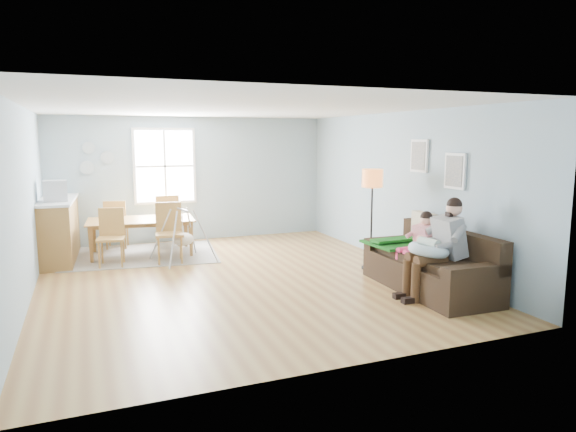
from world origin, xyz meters
name	(u,v)px	position (x,y,z in m)	size (l,w,h in m)	color
room	(236,126)	(0.00, 0.00, 2.42)	(8.40, 9.40, 3.90)	#976435
window	(165,166)	(-0.60, 3.46, 1.65)	(1.32, 0.08, 1.62)	white
pictures	(436,163)	(2.97, -1.05, 1.85)	(0.05, 1.34, 0.74)	white
wall_plates	(94,159)	(-2.00, 3.47, 1.83)	(0.67, 0.02, 0.66)	#A3BBC4
sofa	(432,269)	(2.52, -1.65, 0.32)	(1.02, 2.27, 0.91)	black
green_throw	(400,243)	(2.45, -0.90, 0.58)	(1.02, 0.85, 0.04)	#145A15
beige_pillow	(424,229)	(2.77, -1.07, 0.82)	(0.15, 0.52, 0.52)	#B3A988
father	(439,244)	(2.36, -1.96, 0.76)	(0.99, 0.46, 1.42)	gray
nursing_pillow	(429,250)	(2.20, -1.96, 0.70)	(0.56, 0.56, 0.15)	#A5C2CF
infant	(427,242)	(2.19, -1.92, 0.80)	(0.19, 0.42, 0.15)	silver
toddler	(420,237)	(2.44, -1.43, 0.77)	(0.61, 0.33, 0.93)	silver
floor_lamp	(372,187)	(2.32, -0.21, 1.43)	(0.35, 0.35, 1.72)	black
storage_cube	(465,283)	(2.69, -2.16, 0.23)	(0.49, 0.45, 0.46)	silver
rug	(143,255)	(-1.24, 2.35, 0.01)	(2.79, 2.12, 0.01)	gray
dining_table	(142,237)	(-1.24, 2.35, 0.35)	(1.98, 1.11, 0.70)	brown
chair_sw	(111,233)	(-1.82, 1.73, 0.58)	(0.53, 0.53, 1.01)	#A17337
chair_se	(169,228)	(-0.83, 1.62, 0.63)	(0.55, 0.55, 1.08)	#A17337
chair_nw	(116,221)	(-1.67, 3.10, 0.57)	(0.53, 0.53, 1.00)	#A17337
chair_ne	(167,217)	(-0.66, 2.96, 0.63)	(0.52, 0.52, 1.09)	#A17337
counter	(59,229)	(-2.70, 2.50, 0.58)	(0.72, 2.07, 1.14)	brown
monitor	(55,191)	(-2.71, 2.11, 1.33)	(0.41, 0.38, 0.37)	#B9B9BF
baby_swing	(183,238)	(-0.60, 1.51, 0.43)	(1.14, 1.15, 0.97)	#B9B9BF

